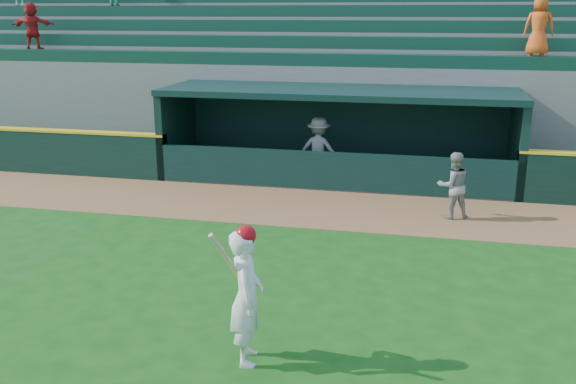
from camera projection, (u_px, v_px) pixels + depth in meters
name	position (u px, v px, depth m)	size (l,w,h in m)	color
ground	(266.00, 296.00, 10.34)	(120.00, 120.00, 0.00)	#144711
warning_track	(319.00, 208.00, 14.94)	(40.00, 3.00, 0.01)	brown
dugout_player_front	(453.00, 185.00, 14.06)	(0.72, 0.56, 1.49)	gray
dugout_player_inside	(319.00, 149.00, 17.16)	(1.12, 0.64, 1.73)	#989893
dugout	(340.00, 128.00, 17.49)	(9.40, 2.80, 2.46)	slate
stands	(360.00, 74.00, 21.50)	(34.50, 6.29, 7.54)	slate
batter_at_plate	(246.00, 294.00, 8.18)	(0.63, 0.81, 1.88)	white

